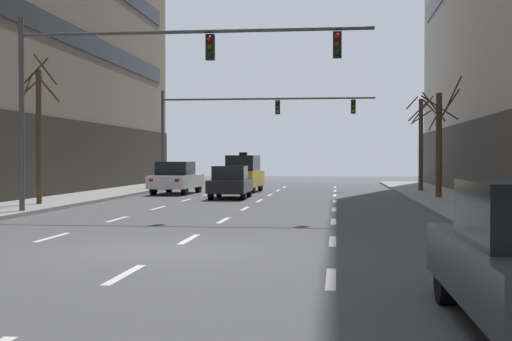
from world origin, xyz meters
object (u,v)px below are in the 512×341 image
at_px(street_tree_1, 39,129).
at_px(traffic_signal_1, 241,116).
at_px(street_tree_0, 421,141).
at_px(street_tree_3, 439,141).
at_px(taxi_driving_0, 243,174).
at_px(car_driving_2, 176,178).
at_px(car_driving_1, 230,182).
at_px(traffic_signal_0, 143,70).

bearing_deg(street_tree_1, traffic_signal_1, 69.58).
xyz_separation_m(street_tree_0, street_tree_3, (-0.01, -6.83, -0.15)).
relative_size(taxi_driving_0, street_tree_3, 0.80).
height_order(car_driving_2, street_tree_0, street_tree_0).
height_order(car_driving_2, traffic_signal_1, traffic_signal_1).
xyz_separation_m(car_driving_2, traffic_signal_1, (2.81, 5.11, 3.64)).
bearing_deg(street_tree_1, taxi_driving_0, 64.12).
distance_m(car_driving_2, traffic_signal_1, 6.87).
xyz_separation_m(car_driving_1, traffic_signal_1, (-0.74, 8.91, 3.73)).
distance_m(car_driving_1, street_tree_3, 9.91).
height_order(taxi_driving_0, traffic_signal_0, traffic_signal_0).
relative_size(car_driving_1, car_driving_2, 0.89).
distance_m(car_driving_2, street_tree_3, 14.01).
bearing_deg(street_tree_1, car_driving_1, 45.77).
bearing_deg(car_driving_2, car_driving_1, -46.91).
xyz_separation_m(taxi_driving_0, car_driving_2, (-3.30, -2.50, -0.18)).
relative_size(car_driving_1, street_tree_3, 0.76).
bearing_deg(street_tree_1, traffic_signal_0, -33.78).
xyz_separation_m(taxi_driving_0, street_tree_1, (-6.33, -13.04, 2.03)).
height_order(taxi_driving_0, street_tree_0, street_tree_0).
bearing_deg(traffic_signal_0, car_driving_1, 82.44).
xyz_separation_m(street_tree_1, street_tree_3, (16.28, 6.40, -0.34)).
bearing_deg(taxi_driving_0, car_driving_1, -87.79).
xyz_separation_m(traffic_signal_1, street_tree_1, (-5.83, -15.65, -1.43)).
distance_m(traffic_signal_1, street_tree_3, 14.07).
bearing_deg(street_tree_0, taxi_driving_0, -178.88).
relative_size(traffic_signal_0, street_tree_1, 2.05).
xyz_separation_m(taxi_driving_0, street_tree_0, (9.96, 0.19, 1.84)).
distance_m(traffic_signal_1, street_tree_0, 10.85).
relative_size(car_driving_1, street_tree_0, 0.79).
height_order(traffic_signal_0, traffic_signal_1, traffic_signal_0).
height_order(car_driving_2, street_tree_1, street_tree_1).
height_order(traffic_signal_1, street_tree_1, traffic_signal_1).
bearing_deg(street_tree_0, street_tree_1, -140.90).
bearing_deg(traffic_signal_1, car_driving_2, -118.76).
distance_m(taxi_driving_0, traffic_signal_1, 4.36).
bearing_deg(traffic_signal_0, traffic_signal_1, 88.16).
bearing_deg(taxi_driving_0, traffic_signal_1, 100.81).
bearing_deg(taxi_driving_0, car_driving_2, -142.89).
relative_size(street_tree_1, street_tree_3, 1.06).
height_order(taxi_driving_0, car_driving_1, taxi_driving_0).
bearing_deg(car_driving_1, traffic_signal_1, 94.76).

